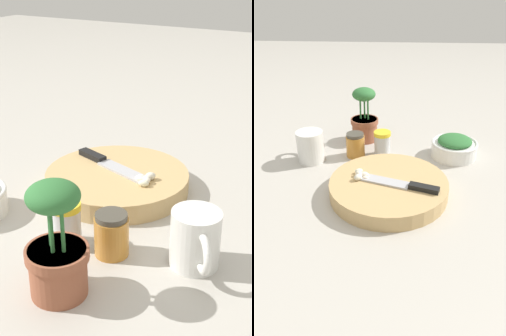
{
  "view_description": "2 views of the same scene",
  "coord_description": "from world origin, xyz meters",
  "views": [
    {
      "loc": [
        -0.44,
        0.73,
        0.47
      ],
      "look_at": [
        -0.0,
        -0.04,
        0.07
      ],
      "focal_mm": 50.0,
      "sensor_mm": 36.0,
      "label": 1
    },
    {
      "loc": [
        0.06,
        -0.79,
        0.5
      ],
      "look_at": [
        0.01,
        -0.05,
        0.07
      ],
      "focal_mm": 35.0,
      "sensor_mm": 36.0,
      "label": 2
    }
  ],
  "objects": [
    {
      "name": "potted_herb",
      "position": [
        -0.07,
        0.28,
        0.08
      ],
      "size": [
        0.1,
        0.1,
        0.19
      ],
      "color": "#935138",
      "rests_on": "ground_plane"
    },
    {
      "name": "garlic_cloves",
      "position": [
        -0.04,
        -0.05,
        0.05
      ],
      "size": [
        0.04,
        0.06,
        0.02
      ],
      "color": "#F1E6D0",
      "rests_on": "cutting_board"
    },
    {
      "name": "chef_knife",
      "position": [
        0.07,
        -0.09,
        0.05
      ],
      "size": [
        0.21,
        0.09,
        0.01
      ],
      "rotation": [
        0.0,
        0.0,
        1.26
      ],
      "color": "black",
      "rests_on": "cutting_board"
    },
    {
      "name": "herb_bowl",
      "position": [
        0.23,
        0.17,
        0.03
      ],
      "size": [
        0.15,
        0.15,
        0.07
      ],
      "color": "silver",
      "rests_on": "ground_plane"
    },
    {
      "name": "honey_jar",
      "position": [
        -0.09,
        0.15,
        0.04
      ],
      "size": [
        0.06,
        0.06,
        0.08
      ],
      "color": "#BC7A2D",
      "rests_on": "ground_plane"
    },
    {
      "name": "coffee_mug",
      "position": [
        -0.22,
        0.11,
        0.05
      ],
      "size": [
        0.09,
        0.11,
        0.1
      ],
      "color": "silver",
      "rests_on": "ground_plane"
    },
    {
      "name": "spice_jar",
      "position": [
        -0.0,
        0.17,
        0.04
      ],
      "size": [
        0.05,
        0.05,
        0.08
      ],
      "color": "silver",
      "rests_on": "ground_plane"
    },
    {
      "name": "ground_plane",
      "position": [
        0.0,
        0.0,
        0.0
      ],
      "size": [
        5.0,
        5.0,
        0.0
      ],
      "primitive_type": "plane",
      "color": "#B2ADA3"
    },
    {
      "name": "cutting_board",
      "position": [
        0.03,
        -0.06,
        0.02
      ],
      "size": [
        0.31,
        0.31,
        0.04
      ],
      "color": "tan",
      "rests_on": "ground_plane"
    }
  ]
}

